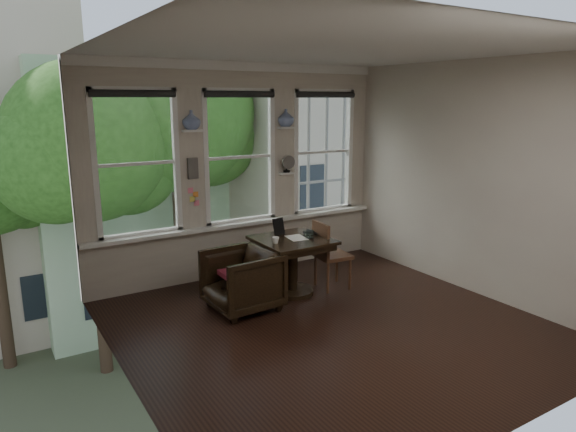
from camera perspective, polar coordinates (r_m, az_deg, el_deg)
ground at (r=5.94m, az=4.79°, el=-12.12°), size 4.50×4.50×0.00m
ceiling at (r=5.41m, az=5.41°, el=18.08°), size 4.50×4.50×0.00m
wall_back at (r=7.38m, az=-5.47°, el=4.98°), size 4.50×0.00×4.50m
wall_front at (r=3.96m, az=24.96°, el=-3.04°), size 4.50×0.00×4.50m
wall_left at (r=4.53m, az=-18.39°, el=-0.61°), size 0.00×4.50×4.50m
wall_right at (r=7.04m, az=19.95°, el=3.90°), size 0.00×4.50×4.50m
window_left at (r=6.84m, az=-16.50°, el=5.59°), size 1.10×0.12×1.90m
window_center at (r=7.35m, az=-5.50°, el=6.53°), size 1.10×0.12×1.90m
window_right at (r=8.10m, az=3.80°, el=7.14°), size 1.10×0.12×1.90m
shelf_left at (r=6.94m, az=-10.64°, el=9.31°), size 0.26×0.16×0.03m
shelf_right at (r=7.58m, az=-0.24°, el=9.81°), size 0.26×0.16×0.03m
intercom at (r=7.01m, az=-10.56°, el=5.24°), size 0.14×0.06×0.28m
sticky_notes at (r=7.07m, az=-10.46°, el=2.43°), size 0.16×0.01×0.24m
desk_fan at (r=7.62m, az=-0.16°, el=5.52°), size 0.20×0.20×0.24m
vase_left at (r=6.93m, az=-10.69°, el=10.46°), size 0.24×0.24×0.25m
vase_right at (r=7.58m, az=-0.24°, el=10.86°), size 0.24×0.24×0.25m
table at (r=6.72m, az=0.49°, el=-5.60°), size 0.90×0.90×0.75m
armchair_left at (r=6.26m, az=-5.13°, el=-7.12°), size 0.85×0.83×0.74m
cushion_red at (r=6.23m, az=-5.15°, el=-6.43°), size 0.45×0.45×0.06m
side_chair_right at (r=6.94m, az=5.00°, el=-4.32°), size 0.46×0.46×0.92m
laptop at (r=6.79m, az=3.08°, el=-2.01°), size 0.40×0.36×0.03m
mug at (r=6.38m, az=-1.38°, el=-2.71°), size 0.10×0.10×0.08m
drinking_glass at (r=6.62m, az=2.43°, el=-2.07°), size 0.16×0.16×0.10m
tablet at (r=6.78m, az=-1.04°, el=-1.17°), size 0.17×0.09×0.22m
papers at (r=6.64m, az=0.95°, el=-2.43°), size 0.26×0.33×0.00m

